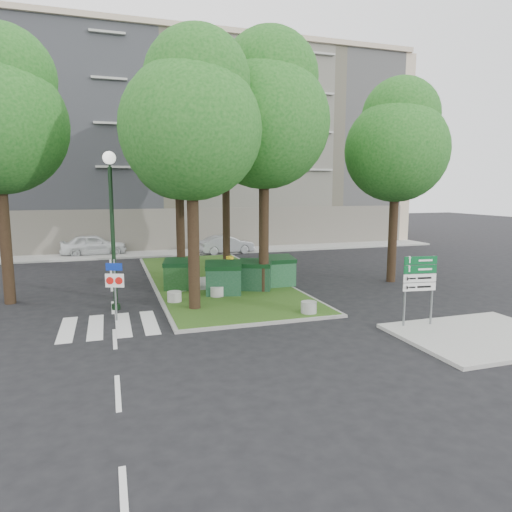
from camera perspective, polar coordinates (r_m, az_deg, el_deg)
name	(u,v)px	position (r m, az deg, el deg)	size (l,w,h in m)	color
ground	(251,326)	(15.88, -0.59, -8.70)	(120.00, 120.00, 0.00)	black
median_island	(214,279)	(23.49, -5.29, -2.94)	(6.00, 16.00, 0.12)	#274C15
median_kerb	(214,280)	(23.49, -5.29, -2.96)	(6.30, 16.30, 0.10)	gray
sidewalk_corner	(481,336)	(16.24, 26.28, -8.98)	(5.00, 4.00, 0.12)	#999993
building_sidewalk	(175,253)	(33.60, -10.09, 0.41)	(42.00, 3.00, 0.12)	#999993
zebra_crossing	(136,323)	(16.66, -14.72, -8.13)	(5.00, 3.00, 0.01)	silver
apartment_building	(160,149)	(40.86, -11.89, 12.92)	(41.00, 12.00, 16.00)	#C3AA92
tree_median_near_left	(193,115)	(17.52, -7.88, 17.02)	(5.20, 5.20, 10.53)	black
tree_median_near_right	(266,110)	(20.42, 1.22, 17.75)	(5.60, 5.60, 11.46)	black
tree_median_mid	(180,142)	(23.92, -9.50, 13.84)	(4.80, 4.80, 9.99)	black
tree_median_far	(227,125)	(27.64, -3.71, 15.99)	(5.80, 5.80, 11.93)	black
tree_street_right	(398,141)	(23.93, 17.30, 13.59)	(5.00, 5.00, 10.06)	black
dumpster_a	(181,274)	(21.12, -9.38, -2.29)	(1.72, 1.40, 1.39)	#0E340E
dumpster_b	(223,278)	(19.88, -4.11, -2.80)	(1.76, 1.41, 1.44)	#0F361E
dumpster_c	(255,275)	(20.76, -0.13, -2.40)	(1.77, 1.55, 1.37)	black
dumpster_d	(278,271)	(21.60, 2.71, -1.89)	(1.55, 1.09, 1.43)	#164825
bollard_left	(174,296)	(18.92, -10.17, -5.00)	(0.58, 0.58, 0.41)	#A7A7A2
bollard_right	(309,307)	(17.08, 6.61, -6.37)	(0.59, 0.59, 0.42)	gray
bollard_mid	(217,291)	(19.60, -4.91, -4.40)	(0.60, 0.60, 0.43)	#9C9D98
litter_bin	(230,263)	(25.94, -3.29, -0.86)	(0.43, 0.43, 0.75)	gold
street_lamp	(112,212)	(18.18, -17.59, 5.29)	(0.48, 0.48, 6.05)	black
traffic_sign_pole	(115,282)	(16.86, -17.22, -3.07)	(0.64, 0.26, 2.22)	slate
directional_sign	(419,280)	(16.14, 19.74, -2.79)	(1.17, 0.21, 2.34)	slate
car_white	(94,245)	(33.99, -19.63, 1.32)	(1.78, 4.43, 1.51)	white
car_silver	(226,245)	(33.06, -3.74, 1.44)	(1.39, 4.00, 1.32)	#96999D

